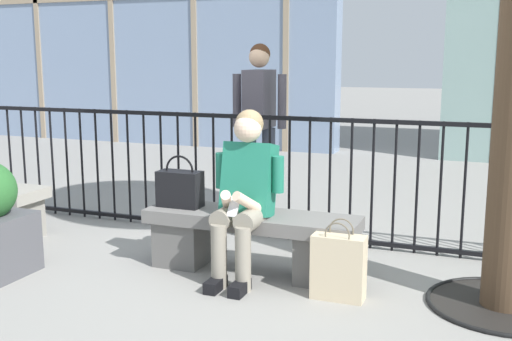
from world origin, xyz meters
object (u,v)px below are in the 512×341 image
object	(u,v)px
shopping_bag	(339,267)
bystander_at_railing	(259,117)
stone_bench	(251,236)
seated_person_with_phone	(245,190)
handbag_on_bench	(180,188)

from	to	relation	value
shopping_bag	bystander_at_railing	distance (m)	2.34
shopping_bag	bystander_at_railing	bearing A→B (deg)	124.67
stone_bench	seated_person_with_phone	xyz separation A→B (m)	(0.00, -0.13, 0.38)
stone_bench	shopping_bag	size ratio (longest dim) A/B	3.00
shopping_bag	seated_person_with_phone	bearing A→B (deg)	168.33
seated_person_with_phone	shopping_bag	distance (m)	0.86
stone_bench	handbag_on_bench	world-z (taller)	handbag_on_bench
handbag_on_bench	bystander_at_railing	bearing A→B (deg)	87.93
handbag_on_bench	shopping_bag	distance (m)	1.39
stone_bench	seated_person_with_phone	distance (m)	0.40
seated_person_with_phone	handbag_on_bench	xyz separation A→B (m)	(-0.58, 0.12, -0.06)
stone_bench	shopping_bag	xyz separation A→B (m)	(0.73, -0.28, -0.05)
handbag_on_bench	shopping_bag	size ratio (longest dim) A/B	0.74
stone_bench	handbag_on_bench	distance (m)	0.66
bystander_at_railing	handbag_on_bench	bearing A→B (deg)	-92.07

